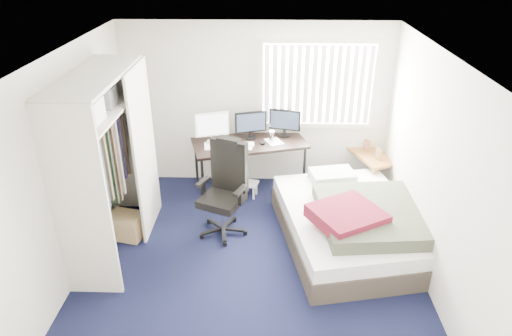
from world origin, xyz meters
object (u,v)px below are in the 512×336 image
(office_chair, at_px, (225,198))
(nightstand, at_px, (370,158))
(bed, at_px, (352,223))
(desk, at_px, (249,140))

(office_chair, bearing_deg, nightstand, 29.58)
(office_chair, distance_m, bed, 1.66)
(desk, height_order, nightstand, desk)
(office_chair, xyz_separation_m, bed, (1.63, -0.24, -0.20))
(desk, bearing_deg, bed, -44.72)
(nightstand, bearing_deg, desk, -177.07)
(desk, xyz_separation_m, nightstand, (1.84, 0.09, -0.32))
(office_chair, bearing_deg, desk, 76.24)
(desk, distance_m, office_chair, 1.19)
(bed, bearing_deg, nightstand, 71.61)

